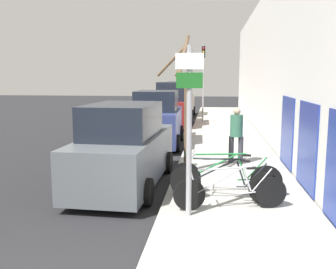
{
  "coord_description": "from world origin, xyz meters",
  "views": [
    {
      "loc": [
        2.01,
        -2.92,
        2.79
      ],
      "look_at": [
        0.8,
        7.3,
        1.19
      ],
      "focal_mm": 40.0,
      "sensor_mm": 36.0,
      "label": 1
    }
  ],
  "objects_px": {
    "bicycle_1": "(224,183)",
    "street_tree": "(186,109)",
    "bicycle_0": "(231,191)",
    "parked_car_2": "(174,107)",
    "bicycle_2": "(225,177)",
    "parked_car_3": "(180,101)",
    "parked_car_0": "(125,149)",
    "traffic_light": "(203,72)",
    "pedestrian_near": "(236,131)",
    "parked_car_1": "(157,121)",
    "signpost": "(189,124)"
  },
  "relations": [
    {
      "from": "parked_car_3",
      "to": "pedestrian_near",
      "type": "relative_size",
      "value": 2.45
    },
    {
      "from": "street_tree",
      "to": "signpost",
      "type": "bearing_deg",
      "value": -84.91
    },
    {
      "from": "signpost",
      "to": "street_tree",
      "type": "height_order",
      "value": "street_tree"
    },
    {
      "from": "parked_car_3",
      "to": "bicycle_2",
      "type": "bearing_deg",
      "value": -81.48
    },
    {
      "from": "traffic_light",
      "to": "pedestrian_near",
      "type": "bearing_deg",
      "value": -83.07
    },
    {
      "from": "signpost",
      "to": "bicycle_2",
      "type": "height_order",
      "value": "signpost"
    },
    {
      "from": "parked_car_1",
      "to": "parked_car_3",
      "type": "bearing_deg",
      "value": 88.33
    },
    {
      "from": "parked_car_0",
      "to": "traffic_light",
      "type": "xyz_separation_m",
      "value": [
        1.64,
        12.95,
        2.07
      ]
    },
    {
      "from": "bicycle_1",
      "to": "parked_car_1",
      "type": "height_order",
      "value": "parked_car_1"
    },
    {
      "from": "parked_car_1",
      "to": "parked_car_2",
      "type": "distance_m",
      "value": 5.92
    },
    {
      "from": "parked_car_3",
      "to": "traffic_light",
      "type": "bearing_deg",
      "value": -66.88
    },
    {
      "from": "parked_car_3",
      "to": "parked_car_1",
      "type": "bearing_deg",
      "value": -89.46
    },
    {
      "from": "parked_car_3",
      "to": "parked_car_2",
      "type": "bearing_deg",
      "value": -88.68
    },
    {
      "from": "bicycle_1",
      "to": "parked_car_0",
      "type": "xyz_separation_m",
      "value": [
        -2.48,
        1.39,
        0.41
      ]
    },
    {
      "from": "parked_car_1",
      "to": "pedestrian_near",
      "type": "bearing_deg",
      "value": -51.7
    },
    {
      "from": "parked_car_0",
      "to": "bicycle_0",
      "type": "bearing_deg",
      "value": -33.36
    },
    {
      "from": "parked_car_2",
      "to": "traffic_light",
      "type": "bearing_deg",
      "value": 37.26
    },
    {
      "from": "street_tree",
      "to": "bicycle_2",
      "type": "bearing_deg",
      "value": -62.68
    },
    {
      "from": "bicycle_2",
      "to": "pedestrian_near",
      "type": "distance_m",
      "value": 3.23
    },
    {
      "from": "parked_car_1",
      "to": "bicycle_1",
      "type": "bearing_deg",
      "value": -72.63
    },
    {
      "from": "pedestrian_near",
      "to": "traffic_light",
      "type": "distance_m",
      "value": 10.94
    },
    {
      "from": "signpost",
      "to": "bicycle_1",
      "type": "bearing_deg",
      "value": 51.75
    },
    {
      "from": "bicycle_1",
      "to": "street_tree",
      "type": "height_order",
      "value": "street_tree"
    },
    {
      "from": "bicycle_1",
      "to": "parked_car_0",
      "type": "distance_m",
      "value": 2.87
    },
    {
      "from": "bicycle_0",
      "to": "parked_car_2",
      "type": "distance_m",
      "value": 13.77
    },
    {
      "from": "parked_car_3",
      "to": "street_tree",
      "type": "bearing_deg",
      "value": -84.16
    },
    {
      "from": "signpost",
      "to": "parked_car_1",
      "type": "distance_m",
      "value": 8.26
    },
    {
      "from": "bicycle_2",
      "to": "parked_car_2",
      "type": "relative_size",
      "value": 0.53
    },
    {
      "from": "bicycle_0",
      "to": "bicycle_1",
      "type": "bearing_deg",
      "value": 1.52
    },
    {
      "from": "street_tree",
      "to": "parked_car_2",
      "type": "bearing_deg",
      "value": 97.73
    },
    {
      "from": "signpost",
      "to": "bicycle_0",
      "type": "xyz_separation_m",
      "value": [
        0.81,
        0.42,
        -1.38
      ]
    },
    {
      "from": "bicycle_2",
      "to": "parked_car_3",
      "type": "relative_size",
      "value": 0.59
    },
    {
      "from": "traffic_light",
      "to": "parked_car_1",
      "type": "bearing_deg",
      "value": -102.87
    },
    {
      "from": "signpost",
      "to": "traffic_light",
      "type": "distance_m",
      "value": 15.27
    },
    {
      "from": "parked_car_0",
      "to": "street_tree",
      "type": "xyz_separation_m",
      "value": [
        1.48,
        1.12,
        0.95
      ]
    },
    {
      "from": "bicycle_1",
      "to": "parked_car_3",
      "type": "bearing_deg",
      "value": 19.16
    },
    {
      "from": "parked_car_2",
      "to": "parked_car_0",
      "type": "bearing_deg",
      "value": -91.95
    },
    {
      "from": "pedestrian_near",
      "to": "bicycle_1",
      "type": "bearing_deg",
      "value": -77.4
    },
    {
      "from": "signpost",
      "to": "traffic_light",
      "type": "xyz_separation_m",
      "value": [
        -0.14,
        15.22,
        1.12
      ]
    },
    {
      "from": "bicycle_2",
      "to": "pedestrian_near",
      "type": "bearing_deg",
      "value": -5.1
    },
    {
      "from": "parked_car_0",
      "to": "parked_car_2",
      "type": "relative_size",
      "value": 1.01
    },
    {
      "from": "signpost",
      "to": "pedestrian_near",
      "type": "bearing_deg",
      "value": 75.62
    },
    {
      "from": "bicycle_1",
      "to": "parked_car_2",
      "type": "relative_size",
      "value": 0.51
    },
    {
      "from": "street_tree",
      "to": "bicycle_1",
      "type": "bearing_deg",
      "value": -68.2
    },
    {
      "from": "bicycle_1",
      "to": "traffic_light",
      "type": "xyz_separation_m",
      "value": [
        -0.84,
        14.34,
        2.48
      ]
    },
    {
      "from": "signpost",
      "to": "bicycle_1",
      "type": "distance_m",
      "value": 1.77
    },
    {
      "from": "pedestrian_near",
      "to": "traffic_light",
      "type": "relative_size",
      "value": 0.38
    },
    {
      "from": "parked_car_1",
      "to": "parked_car_2",
      "type": "bearing_deg",
      "value": 87.63
    },
    {
      "from": "parked_car_3",
      "to": "bicycle_0",
      "type": "bearing_deg",
      "value": -81.67
    },
    {
      "from": "parked_car_0",
      "to": "pedestrian_near",
      "type": "bearing_deg",
      "value": 39.66
    }
  ]
}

